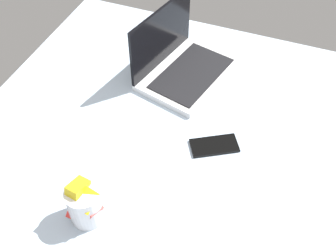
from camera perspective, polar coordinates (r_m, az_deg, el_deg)
bed_mattress at (r=113.36cm, az=-1.10°, el=-16.49°), size 180.00×140.00×18.00cm
laptop at (r=140.02cm, az=1.81°, el=8.84°), size 37.54×30.22×23.00cm
snack_cup at (r=104.06cm, az=-11.63°, el=-10.70°), size 9.00×9.69×13.47cm
cell_phone at (r=120.39cm, az=6.55°, el=-2.75°), size 12.98×15.51×0.80cm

